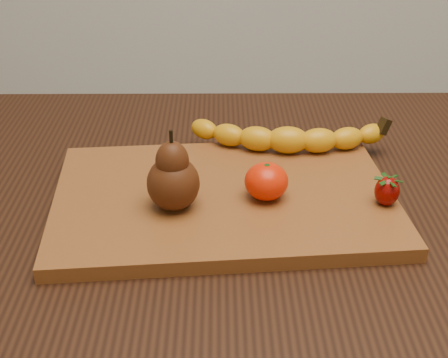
{
  "coord_description": "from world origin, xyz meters",
  "views": [
    {
      "loc": [
        -0.06,
        -0.77,
        1.21
      ],
      "look_at": [
        -0.06,
        -0.05,
        0.8
      ],
      "focal_mm": 50.0,
      "sensor_mm": 36.0,
      "label": 1
    }
  ],
  "objects_px": {
    "table": "(262,241)",
    "mandarin": "(266,181)",
    "pear": "(173,170)",
    "cutting_board": "(224,198)"
  },
  "relations": [
    {
      "from": "table",
      "to": "mandarin",
      "type": "bearing_deg",
      "value": -92.94
    },
    {
      "from": "table",
      "to": "pear",
      "type": "distance_m",
      "value": 0.23
    },
    {
      "from": "mandarin",
      "to": "cutting_board",
      "type": "bearing_deg",
      "value": 165.49
    },
    {
      "from": "cutting_board",
      "to": "pear",
      "type": "relative_size",
      "value": 4.28
    },
    {
      "from": "table",
      "to": "pear",
      "type": "xyz_separation_m",
      "value": [
        -0.12,
        -0.09,
        0.17
      ]
    },
    {
      "from": "pear",
      "to": "table",
      "type": "bearing_deg",
      "value": 35.57
    },
    {
      "from": "mandarin",
      "to": "pear",
      "type": "bearing_deg",
      "value": -170.21
    },
    {
      "from": "pear",
      "to": "mandarin",
      "type": "xyz_separation_m",
      "value": [
        0.12,
        0.02,
        -0.03
      ]
    },
    {
      "from": "table",
      "to": "mandarin",
      "type": "xyz_separation_m",
      "value": [
        -0.0,
        -0.07,
        0.14
      ]
    },
    {
      "from": "cutting_board",
      "to": "pear",
      "type": "xyz_separation_m",
      "value": [
        -0.06,
        -0.03,
        0.06
      ]
    }
  ]
}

